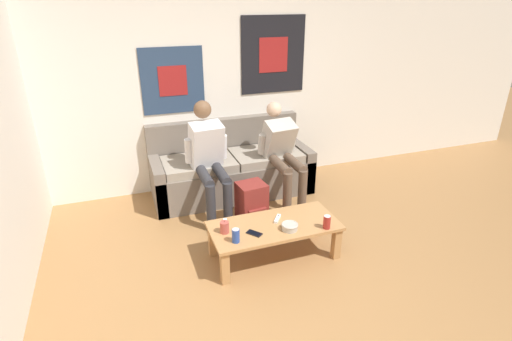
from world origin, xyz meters
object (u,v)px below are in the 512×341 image
coffee_table (274,230)px  drink_can_blue (236,236)px  couch (231,170)px  game_controller_near_left (225,223)px  person_seated_teen (282,151)px  game_controller_near_right (277,219)px  drink_can_red (327,222)px  person_seated_adult (209,157)px  ceramic_bowl (290,226)px  pillar_candle (225,227)px  backpack (252,205)px  cell_phone (254,233)px

coffee_table → drink_can_blue: (-0.41, -0.15, 0.12)m
couch → game_controller_near_left: size_ratio=12.85×
person_seated_teen → game_controller_near_right: 1.10m
couch → drink_can_blue: 1.63m
couch → game_controller_near_left: 1.34m
drink_can_red → person_seated_teen: bearing=85.7°
person_seated_adult → ceramic_bowl: size_ratio=8.21×
pillar_candle → drink_can_blue: size_ratio=0.95×
game_controller_near_left → game_controller_near_right: same height
couch → coffee_table: 1.42m
backpack → drink_can_red: drink_can_red is taller
person_seated_teen → ceramic_bowl: size_ratio=7.52×
pillar_candle → drink_can_red: 0.91m
drink_can_blue → ceramic_bowl: bearing=2.5°
cell_phone → drink_can_blue: bearing=-161.4°
backpack → game_controller_near_left: size_ratio=3.09×
couch → ceramic_bowl: (0.08, -1.55, 0.08)m
backpack → person_seated_teen: bearing=38.1°
backpack → drink_can_blue: drink_can_blue is taller
drink_can_blue → drink_can_red: (0.83, -0.07, 0.00)m
person_seated_teen → coffee_table: bearing=-116.4°
coffee_table → person_seated_adult: person_seated_adult is taller
person_seated_adult → ceramic_bowl: (0.44, -1.14, -0.29)m
person_seated_adult → game_controller_near_left: 0.92m
drink_can_blue → game_controller_near_left: (-0.01, 0.30, -0.05)m
person_seated_teen → drink_can_blue: size_ratio=9.09×
drink_can_red → cell_phone: size_ratio=0.84×
drink_can_red → pillar_candle: bearing=164.8°
person_seated_teen → cell_phone: bearing=-123.4°
cell_phone → person_seated_teen: bearing=56.6°
ceramic_bowl → drink_can_blue: size_ratio=1.21×
person_seated_teen → backpack: 0.75m
drink_can_blue → cell_phone: (0.19, 0.06, -0.06)m
person_seated_teen → drink_can_blue: 1.51m
coffee_table → backpack: (0.01, 0.63, -0.07)m
ceramic_bowl → pillar_candle: 0.58m
drink_can_red → ceramic_bowl: bearing=164.6°
game_controller_near_left → coffee_table: bearing=-19.7°
backpack → pillar_candle: 0.79m
couch → person_seated_teen: 0.71m
pillar_candle → backpack: bearing=52.6°
person_seated_adult → drink_can_red: size_ratio=9.93×
pillar_candle → game_controller_near_right: size_ratio=0.86×
couch → person_seated_teen: bearing=-38.2°
person_seated_teen → game_controller_near_left: 1.31m
drink_can_blue → game_controller_near_right: (0.47, 0.21, -0.05)m
person_seated_adult → drink_can_blue: 1.19m
coffee_table → cell_phone: size_ratio=7.96×
coffee_table → pillar_candle: 0.47m
person_seated_teen → backpack: bearing=-141.9°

